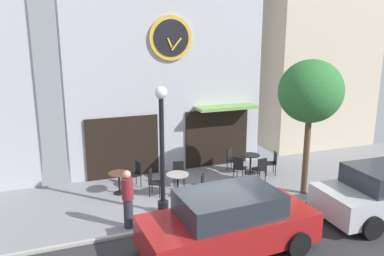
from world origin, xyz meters
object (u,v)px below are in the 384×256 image
at_px(cafe_chair_near_lamp, 239,166).
at_px(cafe_chair_facing_street, 136,172).
at_px(cafe_table_center_left, 119,179).
at_px(parked_car_red, 228,222).
at_px(cafe_chair_by_entrance, 153,180).
at_px(cafe_table_near_door, 251,160).
at_px(cafe_table_center, 178,180).
at_px(street_lamp, 162,151).
at_px(cafe_chair_left_end, 231,157).
at_px(cafe_chair_curbside, 179,172).
at_px(cafe_chair_outer, 273,161).
at_px(pedestrian_maroon, 128,198).
at_px(cafe_chair_corner, 200,185).
at_px(cafe_chair_right_end, 260,168).
at_px(street_tree, 311,92).

relative_size(cafe_chair_near_lamp, cafe_chair_facing_street, 1.00).
bearing_deg(cafe_table_center_left, parked_car_red, -67.19).
relative_size(cafe_table_center_left, cafe_chair_by_entrance, 0.82).
xyz_separation_m(cafe_table_near_door, cafe_chair_by_entrance, (-4.04, -0.67, 0.00)).
bearing_deg(cafe_chair_near_lamp, cafe_table_center, -167.82).
height_order(cafe_table_near_door, cafe_chair_by_entrance, cafe_chair_by_entrance).
xyz_separation_m(street_lamp, cafe_chair_left_end, (3.58, 2.61, -1.42)).
height_order(cafe_table_center, cafe_chair_near_lamp, cafe_chair_near_lamp).
relative_size(street_lamp, cafe_chair_curbside, 4.25).
xyz_separation_m(cafe_chair_near_lamp, cafe_chair_outer, (1.46, 0.07, 0.00)).
relative_size(cafe_chair_outer, pedestrian_maroon, 0.54).
xyz_separation_m(cafe_chair_corner, cafe_chair_curbside, (-0.25, 1.33, 0.00)).
bearing_deg(cafe_chair_facing_street, cafe_chair_right_end, -14.78).
bearing_deg(cafe_chair_curbside, cafe_chair_by_entrance, -157.89).
bearing_deg(cafe_chair_left_end, street_tree, -66.13).
bearing_deg(cafe_chair_corner, cafe_chair_facing_street, 131.55).
bearing_deg(cafe_chair_corner, parked_car_red, -98.52).
relative_size(cafe_table_center_left, cafe_chair_near_lamp, 0.82).
relative_size(cafe_table_near_door, parked_car_red, 0.17).
bearing_deg(cafe_chair_curbside, cafe_table_center_left, 176.36).
bearing_deg(parked_car_red, cafe_table_center, 91.77).
xyz_separation_m(cafe_chair_by_entrance, cafe_chair_curbside, (1.05, 0.42, 0.00)).
xyz_separation_m(cafe_chair_outer, parked_car_red, (-3.92, -4.19, 0.23)).
xyz_separation_m(street_tree, cafe_chair_outer, (-0.04, 1.90, -2.91)).
xyz_separation_m(cafe_chair_by_entrance, pedestrian_maroon, (-1.21, -1.87, 0.33)).
relative_size(cafe_table_center, cafe_chair_outer, 0.85).
distance_m(cafe_chair_by_entrance, cafe_chair_left_end, 3.75).
bearing_deg(cafe_chair_right_end, cafe_chair_by_entrance, 177.47).
distance_m(street_tree, parked_car_red, 5.30).
bearing_deg(cafe_chair_outer, street_tree, -88.83).
bearing_deg(street_tree, cafe_chair_near_lamp, 129.42).
relative_size(street_tree, cafe_table_center_left, 6.11).
xyz_separation_m(cafe_table_center, cafe_chair_outer, (4.03, 0.63, -0.03)).
bearing_deg(cafe_table_center_left, cafe_table_center, -26.97).
height_order(street_tree, cafe_chair_right_end, street_tree).
distance_m(cafe_chair_facing_street, pedestrian_maroon, 2.98).
height_order(street_lamp, cafe_table_near_door, street_lamp).
bearing_deg(street_lamp, pedestrian_maroon, -154.67).
relative_size(street_tree, cafe_table_center, 5.83).
relative_size(cafe_chair_by_entrance, cafe_chair_left_end, 1.00).
distance_m(street_tree, cafe_table_center_left, 6.88).
height_order(street_tree, parked_car_red, street_tree).
relative_size(street_lamp, pedestrian_maroon, 2.29).
distance_m(cafe_chair_facing_street, cafe_chair_curbside, 1.50).
bearing_deg(cafe_table_near_door, pedestrian_maroon, -154.14).
distance_m(cafe_table_center, cafe_table_near_door, 3.45).
relative_size(cafe_chair_corner, cafe_chair_right_end, 1.00).
bearing_deg(cafe_chair_curbside, cafe_chair_outer, -2.18).
xyz_separation_m(cafe_table_center, cafe_chair_by_entrance, (-0.74, 0.34, -0.03)).
xyz_separation_m(cafe_table_center_left, cafe_chair_corner, (2.33, -1.46, 0.01)).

